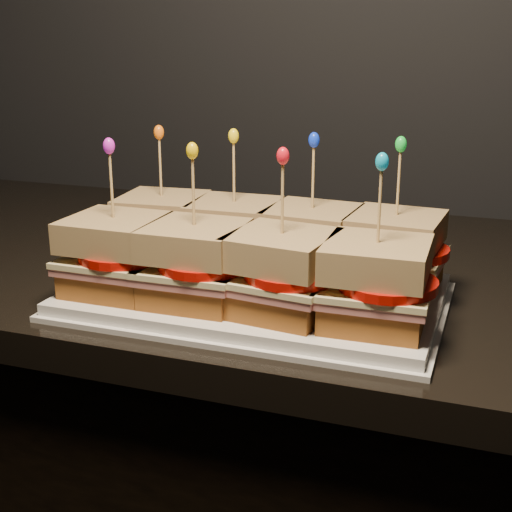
% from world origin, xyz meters
% --- Properties ---
extents(granite_slab, '(2.32, 0.65, 0.04)m').
position_xyz_m(granite_slab, '(0.03, 1.69, 0.87)').
color(granite_slab, black).
rests_on(granite_slab, cabinet).
extents(platter, '(0.39, 0.24, 0.02)m').
position_xyz_m(platter, '(0.01, 1.52, 0.90)').
color(platter, white).
rests_on(platter, granite_slab).
extents(platter_rim, '(0.40, 0.25, 0.01)m').
position_xyz_m(platter_rim, '(0.01, 1.52, 0.89)').
color(platter_rim, white).
rests_on(platter_rim, granite_slab).
extents(sandwich_0_bread_bot, '(0.10, 0.10, 0.03)m').
position_xyz_m(sandwich_0_bread_bot, '(-0.12, 1.57, 0.92)').
color(sandwich_0_bread_bot, '#5F3511').
rests_on(sandwich_0_bread_bot, platter).
extents(sandwich_0_ham, '(0.11, 0.11, 0.01)m').
position_xyz_m(sandwich_0_ham, '(-0.12, 1.57, 0.94)').
color(sandwich_0_ham, '#BF615D').
rests_on(sandwich_0_ham, sandwich_0_bread_bot).
extents(sandwich_0_cheese, '(0.11, 0.11, 0.01)m').
position_xyz_m(sandwich_0_cheese, '(-0.12, 1.57, 0.94)').
color(sandwich_0_cheese, beige).
rests_on(sandwich_0_cheese, sandwich_0_ham).
extents(sandwich_0_tomato, '(0.09, 0.09, 0.01)m').
position_xyz_m(sandwich_0_tomato, '(-0.11, 1.57, 0.95)').
color(sandwich_0_tomato, '#BD0F07').
rests_on(sandwich_0_tomato, sandwich_0_cheese).
extents(sandwich_0_bread_top, '(0.10, 0.10, 0.03)m').
position_xyz_m(sandwich_0_bread_top, '(-0.12, 1.57, 0.97)').
color(sandwich_0_bread_top, '#5D350E').
rests_on(sandwich_0_bread_top, sandwich_0_tomato).
extents(sandwich_0_pick, '(0.00, 0.00, 0.09)m').
position_xyz_m(sandwich_0_pick, '(-0.12, 1.57, 1.02)').
color(sandwich_0_pick, tan).
rests_on(sandwich_0_pick, sandwich_0_bread_top).
extents(sandwich_0_frill, '(0.01, 0.01, 0.02)m').
position_xyz_m(sandwich_0_frill, '(-0.12, 1.57, 1.06)').
color(sandwich_0_frill, orange).
rests_on(sandwich_0_frill, sandwich_0_pick).
extents(sandwich_1_bread_bot, '(0.10, 0.10, 0.03)m').
position_xyz_m(sandwich_1_bread_bot, '(-0.03, 1.57, 0.92)').
color(sandwich_1_bread_bot, '#5F3511').
rests_on(sandwich_1_bread_bot, platter).
extents(sandwich_1_ham, '(0.11, 0.10, 0.01)m').
position_xyz_m(sandwich_1_ham, '(-0.03, 1.57, 0.94)').
color(sandwich_1_ham, '#BF615D').
rests_on(sandwich_1_ham, sandwich_1_bread_bot).
extents(sandwich_1_cheese, '(0.11, 0.10, 0.01)m').
position_xyz_m(sandwich_1_cheese, '(-0.03, 1.57, 0.94)').
color(sandwich_1_cheese, beige).
rests_on(sandwich_1_cheese, sandwich_1_ham).
extents(sandwich_1_tomato, '(0.09, 0.09, 0.01)m').
position_xyz_m(sandwich_1_tomato, '(-0.02, 1.57, 0.95)').
color(sandwich_1_tomato, '#BD0F07').
rests_on(sandwich_1_tomato, sandwich_1_cheese).
extents(sandwich_1_bread_top, '(0.10, 0.10, 0.03)m').
position_xyz_m(sandwich_1_bread_top, '(-0.03, 1.57, 0.97)').
color(sandwich_1_bread_top, '#5D350E').
rests_on(sandwich_1_bread_top, sandwich_1_tomato).
extents(sandwich_1_pick, '(0.00, 0.00, 0.09)m').
position_xyz_m(sandwich_1_pick, '(-0.03, 1.57, 1.02)').
color(sandwich_1_pick, tan).
rests_on(sandwich_1_pick, sandwich_1_bread_top).
extents(sandwich_1_frill, '(0.01, 0.01, 0.02)m').
position_xyz_m(sandwich_1_frill, '(-0.03, 1.57, 1.06)').
color(sandwich_1_frill, yellow).
rests_on(sandwich_1_frill, sandwich_1_pick).
extents(sandwich_2_bread_bot, '(0.10, 0.10, 0.03)m').
position_xyz_m(sandwich_2_bread_bot, '(0.06, 1.57, 0.92)').
color(sandwich_2_bread_bot, '#5F3511').
rests_on(sandwich_2_bread_bot, platter).
extents(sandwich_2_ham, '(0.11, 0.11, 0.01)m').
position_xyz_m(sandwich_2_ham, '(0.06, 1.57, 0.94)').
color(sandwich_2_ham, '#BF615D').
rests_on(sandwich_2_ham, sandwich_2_bread_bot).
extents(sandwich_2_cheese, '(0.11, 0.11, 0.01)m').
position_xyz_m(sandwich_2_cheese, '(0.06, 1.57, 0.94)').
color(sandwich_2_cheese, beige).
rests_on(sandwich_2_cheese, sandwich_2_ham).
extents(sandwich_2_tomato, '(0.09, 0.09, 0.01)m').
position_xyz_m(sandwich_2_tomato, '(0.07, 1.57, 0.95)').
color(sandwich_2_tomato, '#BD0F07').
rests_on(sandwich_2_tomato, sandwich_2_cheese).
extents(sandwich_2_bread_top, '(0.10, 0.10, 0.03)m').
position_xyz_m(sandwich_2_bread_top, '(0.06, 1.57, 0.97)').
color(sandwich_2_bread_top, '#5D350E').
rests_on(sandwich_2_bread_top, sandwich_2_tomato).
extents(sandwich_2_pick, '(0.00, 0.00, 0.09)m').
position_xyz_m(sandwich_2_pick, '(0.06, 1.57, 1.02)').
color(sandwich_2_pick, tan).
rests_on(sandwich_2_pick, sandwich_2_bread_top).
extents(sandwich_2_frill, '(0.01, 0.01, 0.02)m').
position_xyz_m(sandwich_2_frill, '(0.06, 1.57, 1.06)').
color(sandwich_2_frill, '#1132DE').
rests_on(sandwich_2_frill, sandwich_2_pick).
extents(sandwich_3_bread_bot, '(0.10, 0.10, 0.03)m').
position_xyz_m(sandwich_3_bread_bot, '(0.15, 1.57, 0.92)').
color(sandwich_3_bread_bot, '#5F3511').
rests_on(sandwich_3_bread_bot, platter).
extents(sandwich_3_ham, '(0.11, 0.11, 0.01)m').
position_xyz_m(sandwich_3_ham, '(0.15, 1.57, 0.94)').
color(sandwich_3_ham, '#BF615D').
rests_on(sandwich_3_ham, sandwich_3_bread_bot).
extents(sandwich_3_cheese, '(0.11, 0.11, 0.01)m').
position_xyz_m(sandwich_3_cheese, '(0.15, 1.57, 0.94)').
color(sandwich_3_cheese, beige).
rests_on(sandwich_3_cheese, sandwich_3_ham).
extents(sandwich_3_tomato, '(0.09, 0.09, 0.01)m').
position_xyz_m(sandwich_3_tomato, '(0.17, 1.57, 0.95)').
color(sandwich_3_tomato, '#BD0F07').
rests_on(sandwich_3_tomato, sandwich_3_cheese).
extents(sandwich_3_bread_top, '(0.10, 0.10, 0.03)m').
position_xyz_m(sandwich_3_bread_top, '(0.15, 1.57, 0.97)').
color(sandwich_3_bread_top, '#5D350E').
rests_on(sandwich_3_bread_top, sandwich_3_tomato).
extents(sandwich_3_pick, '(0.00, 0.00, 0.09)m').
position_xyz_m(sandwich_3_pick, '(0.15, 1.57, 1.02)').
color(sandwich_3_pick, tan).
rests_on(sandwich_3_pick, sandwich_3_bread_top).
extents(sandwich_3_frill, '(0.01, 0.01, 0.02)m').
position_xyz_m(sandwich_3_frill, '(0.15, 1.57, 1.06)').
color(sandwich_3_frill, green).
rests_on(sandwich_3_frill, sandwich_3_pick).
extents(sandwich_4_bread_bot, '(0.09, 0.09, 0.03)m').
position_xyz_m(sandwich_4_bread_bot, '(-0.12, 1.46, 0.92)').
color(sandwich_4_bread_bot, '#5F3511').
rests_on(sandwich_4_bread_bot, platter).
extents(sandwich_4_ham, '(0.10, 0.10, 0.01)m').
position_xyz_m(sandwich_4_ham, '(-0.12, 1.46, 0.94)').
color(sandwich_4_ham, '#BF615D').
rests_on(sandwich_4_ham, sandwich_4_bread_bot).
extents(sandwich_4_cheese, '(0.10, 0.10, 0.01)m').
position_xyz_m(sandwich_4_cheese, '(-0.12, 1.46, 0.94)').
color(sandwich_4_cheese, beige).
rests_on(sandwich_4_cheese, sandwich_4_ham).
extents(sandwich_4_tomato, '(0.09, 0.09, 0.01)m').
position_xyz_m(sandwich_4_tomato, '(-0.11, 1.46, 0.95)').
color(sandwich_4_tomato, '#BD0F07').
rests_on(sandwich_4_tomato, sandwich_4_cheese).
extents(sandwich_4_bread_top, '(0.10, 0.10, 0.03)m').
position_xyz_m(sandwich_4_bread_top, '(-0.12, 1.46, 0.97)').
color(sandwich_4_bread_top, '#5D350E').
rests_on(sandwich_4_bread_top, sandwich_4_tomato).
extents(sandwich_4_pick, '(0.00, 0.00, 0.09)m').
position_xyz_m(sandwich_4_pick, '(-0.12, 1.46, 1.02)').
color(sandwich_4_pick, tan).
rests_on(sandwich_4_pick, sandwich_4_bread_top).
extents(sandwich_4_frill, '(0.01, 0.01, 0.02)m').
position_xyz_m(sandwich_4_frill, '(-0.12, 1.46, 1.06)').
color(sandwich_4_frill, '#CB22C4').
rests_on(sandwich_4_frill, sandwich_4_pick).
extents(sandwich_5_bread_bot, '(0.09, 0.09, 0.03)m').
position_xyz_m(sandwich_5_bread_bot, '(-0.03, 1.46, 0.92)').
color(sandwich_5_bread_bot, '#5F3511').
rests_on(sandwich_5_bread_bot, platter).
extents(sandwich_5_ham, '(0.10, 0.10, 0.01)m').
position_xyz_m(sandwich_5_ham, '(-0.03, 1.46, 0.94)').
color(sandwich_5_ham, '#BF615D').
rests_on(sandwich_5_ham, sandwich_5_bread_bot).
extents(sandwich_5_cheese, '(0.11, 0.10, 0.01)m').
position_xyz_m(sandwich_5_cheese, '(-0.03, 1.46, 0.94)').
color(sandwich_5_cheese, beige).
rests_on(sandwich_5_cheese, sandwich_5_ham).
extents(sandwich_5_tomato, '(0.09, 0.09, 0.01)m').
position_xyz_m(sandwich_5_tomato, '(-0.02, 1.46, 0.95)').
color(sandwich_5_tomato, '#BD0F07').
rests_on(sandwich_5_tomato, sandwich_5_cheese).
extents(sandwich_5_bread_top, '(0.10, 0.10, 0.03)m').
position_xyz_m(sandwich_5_bread_top, '(-0.03, 1.46, 0.97)').
color(sandwich_5_bread_top, '#5D350E').
rests_on(sandwich_5_bread_top, sandwich_5_tomato).
extents(sandwich_5_pick, '(0.00, 0.00, 0.09)m').
position_xyz_m(sandwich_5_pick, '(-0.03, 1.46, 1.02)').
color(sandwich_5_pick, tan).
rests_on(sandwich_5_pick, sandwich_5_bread_top).
extents(sandwich_5_frill, '(0.01, 0.01, 0.02)m').
position_xyz_m(sandwich_5_frill, '(-0.03, 1.46, 1.06)').
color(sandwich_5_frill, '#E6B609').
rests_on(sandwich_5_frill, sandwich_5_pick).
extents(sandwich_6_bread_bot, '(0.10, 0.10, 0.03)m').
position_xyz_m(sandwich_6_bread_bot, '(0.06, 1.46, 0.92)').
color(sandwich_6_bread_bot, '#5F3511').
rests_on(sandwich_6_bread_bot, platter).
extents(sandwich_6_ham, '(0.11, 0.11, 0.01)m').
position_xyz_m(sandwich_6_ham, '(0.06, 1.46, 0.94)').
color(sandwich_6_ham, '#BF615D').
rests_on(sandwich_6_ham, sandwich_6_bread_bot).
extents(sandwich_6_cheese, '(0.12, 0.11, 0.01)m').
position_xyz_m(sandwich_6_cheese, '(0.06, 1.46, 0.94)').
color(sandwich_6_cheese, beige).
rests_on(sandwich_6_cheese, sandwich_6_ham).
extents(sandwich_6_tomato, '(0.09, 0.09, 0.01)m').
position_xyz_m(sandwich_6_tomato, '(0.07, 1.46, 0.95)').
color(sandwich_6_tomato, '#BD0F07').
rests_on(sandwich_6_tomato, sandwich_6_cheese).
extents(sandwich_6_bread_top, '(0.11, 0.11, 0.03)m').
position_xyz_m(sandwich_6_bread_top, '(0.06, 1.46, 0.97)').
color(sandwich_6_bread_top, '#5D350E').
rests_on(sandwich_6_bread_top, sandwich_6_tomato).
extents(sandwich_6_pick, '(0.00, 0.00, 0.09)m').
position_xyz_m(sandwich_6_pick, '(0.06, 1.46, 1.02)').
color(sandwich_6_pick, tan).
rests_on(sandwich_6_pick, sandwich_6_bread_top).
extents(sandwich_6_frill, '(0.01, 0.01, 0.02)m').
position_xyz_m(sandwich_6_frill, '(0.06, 1.46, 1.06)').
color(sandwich_6_frill, red).
rests_on(sandwich_6_frill, sandwich_6_pick).
extents(sandwich_7_bread_bot, '(0.10, 0.10, 0.03)m').
position_xyz_m(sandwich_7_bread_bot, '(0.15, 1.46, 0.92)').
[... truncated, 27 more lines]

